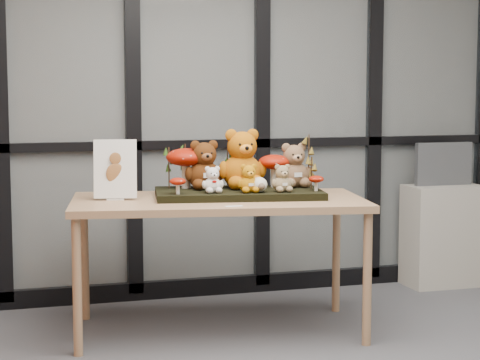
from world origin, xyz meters
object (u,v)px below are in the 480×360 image
object	(u,v)px
mushroom_front_right	(316,182)
bear_beige_small	(282,177)
mushroom_front_left	(178,185)
bear_brown_medium	(204,162)
bear_pooh_yellow	(242,156)
plush_cream_hedgehog	(259,184)
bear_small_yellow	(249,177)
mushroom_back_right	(274,169)
display_table	(218,210)
diorama_tray	(239,193)
mushroom_back_left	(186,166)
cabinet	(443,235)
monitor	(444,164)
bear_white_bow	(212,178)
bear_tan_back	(294,163)
sign_holder	(115,171)

from	to	relation	value
mushroom_front_right	bear_beige_small	bearing A→B (deg)	174.86
mushroom_front_left	bear_brown_medium	bearing A→B (deg)	45.40
bear_pooh_yellow	bear_beige_small	distance (m)	0.32
plush_cream_hedgehog	mushroom_front_right	xyz separation A→B (m)	(0.34, -0.04, 0.00)
bear_beige_small	bear_small_yellow	bearing A→B (deg)	-178.52
mushroom_back_right	display_table	bearing A→B (deg)	-162.80
diorama_tray	mushroom_back_left	distance (m)	0.36
plush_cream_hedgehog	cabinet	xyz separation A→B (m)	(1.67, 0.80, -0.52)
diorama_tray	monitor	xyz separation A→B (m)	(1.75, 0.67, 0.07)
monitor	bear_white_bow	bearing A→B (deg)	-158.41
diorama_tray	mushroom_back_right	distance (m)	0.29
bear_small_yellow	bear_beige_small	size ratio (longest dim) A/B	1.03
display_table	bear_small_yellow	xyz separation A→B (m)	(0.16, -0.09, 0.20)
mushroom_back_left	cabinet	world-z (taller)	mushroom_back_left
plush_cream_hedgehog	mushroom_front_right	distance (m)	0.34
mushroom_front_left	display_table	bearing A→B (deg)	12.35
display_table	bear_tan_back	distance (m)	0.57
mushroom_front_left	mushroom_front_right	size ratio (longest dim) A/B	1.05
mushroom_back_right	monitor	xyz separation A→B (m)	(1.50, 0.59, -0.06)
bear_beige_small	cabinet	xyz separation A→B (m)	(1.53, 0.82, -0.56)
mushroom_front_right	sign_holder	xyz separation A→B (m)	(-1.13, 0.26, 0.07)
mushroom_back_right	sign_holder	bearing A→B (deg)	179.98
mushroom_back_right	mushroom_front_left	bearing A→B (deg)	-164.70
bear_pooh_yellow	monitor	size ratio (longest dim) A/B	0.89
mushroom_front_left	monitor	size ratio (longest dim) A/B	0.24
plush_cream_hedgehog	bear_pooh_yellow	bearing A→B (deg)	107.51
cabinet	monitor	world-z (taller)	monitor
bear_pooh_yellow	bear_beige_small	bearing A→B (deg)	-46.54
bear_small_yellow	mushroom_front_right	bearing A→B (deg)	3.08
diorama_tray	bear_tan_back	world-z (taller)	bear_tan_back
bear_brown_medium	bear_white_bow	distance (m)	0.22
diorama_tray	sign_holder	world-z (taller)	sign_holder
diorama_tray	bear_pooh_yellow	size ratio (longest dim) A/B	2.49
sign_holder	diorama_tray	bearing A→B (deg)	5.24
diorama_tray	bear_small_yellow	bearing A→B (deg)	-71.51
display_table	sign_holder	bearing A→B (deg)	178.11
bear_small_yellow	bear_white_bow	distance (m)	0.21
bear_white_bow	display_table	bearing A→B (deg)	55.90
bear_white_bow	mushroom_front_left	size ratio (longest dim) A/B	1.62
bear_brown_medium	bear_white_bow	bearing A→B (deg)	-81.45
mushroom_front_left	cabinet	bearing A→B (deg)	19.37
mushroom_back_left	mushroom_front_left	xyz separation A→B (m)	(-0.11, -0.28, -0.08)
bear_white_bow	mushroom_front_right	bearing A→B (deg)	1.30
mushroom_back_right	mushroom_front_right	bearing A→B (deg)	-56.77
plush_cream_hedgehog	cabinet	size ratio (longest dim) A/B	0.13
mushroom_back_left	mushroom_front_right	xyz separation A→B (m)	(0.69, -0.36, -0.08)
diorama_tray	mushroom_front_left	world-z (taller)	mushroom_front_left
bear_small_yellow	bear_tan_back	bearing A→B (deg)	38.13
bear_beige_small	mushroom_back_right	distance (m)	0.24
plush_cream_hedgehog	cabinet	world-z (taller)	plush_cream_hedgehog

